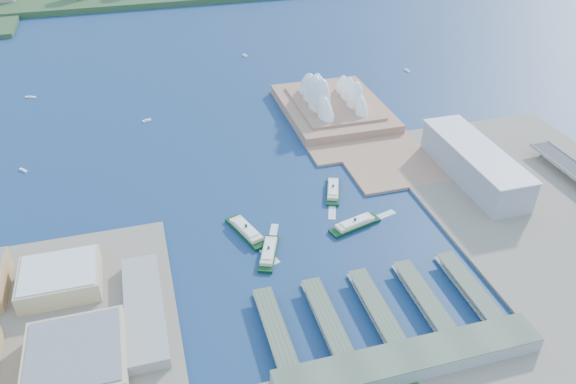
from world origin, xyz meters
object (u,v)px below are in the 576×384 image
object	(u,v)px
opera_house	(334,91)
ferry_a	(246,229)
ferry_d	(355,223)
ferry_c	(269,251)
toaster_building	(474,163)
ferry_b	(333,189)

from	to	relation	value
opera_house	ferry_a	distance (m)	284.86
ferry_d	opera_house	bearing A→B (deg)	-30.55
opera_house	ferry_c	size ratio (longest dim) A/B	3.53
toaster_building	ferry_a	size ratio (longest dim) A/B	2.71
ferry_a	ferry_d	bearing A→B (deg)	-28.68
opera_house	ferry_d	distance (m)	255.47
toaster_building	ferry_a	world-z (taller)	toaster_building
ferry_a	ferry_d	distance (m)	105.69
ferry_b	ferry_c	xyz separation A→B (m)	(-90.79, -80.65, -0.07)
toaster_building	ferry_b	size ratio (longest dim) A/B	3.00
opera_house	ferry_c	bearing A→B (deg)	-120.66
opera_house	toaster_building	distance (m)	219.62
opera_house	ferry_b	world-z (taller)	opera_house
opera_house	toaster_building	bearing A→B (deg)	-65.77
ferry_c	ferry_d	distance (m)	92.99
toaster_building	ferry_c	xyz separation A→B (m)	(-246.40, -63.88, -15.68)
ferry_a	ferry_d	xyz separation A→B (m)	(104.13, -18.04, -0.32)
opera_house	toaster_building	world-z (taller)	opera_house
toaster_building	ferry_d	size ratio (longest dim) A/B	2.87
ferry_c	toaster_building	bearing A→B (deg)	-143.66
toaster_building	ferry_c	world-z (taller)	toaster_building
ferry_a	ferry_d	size ratio (longest dim) A/B	1.06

